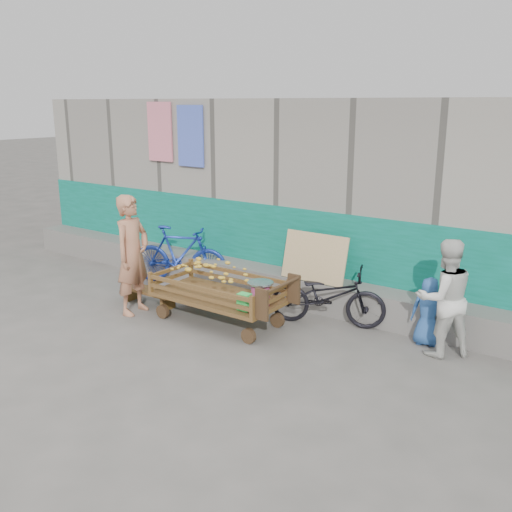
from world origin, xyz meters
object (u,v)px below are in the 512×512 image
Objects in this scene: banana_cart at (216,283)px; child at (428,312)px; vendor_man at (133,255)px; bicycle_blue at (180,255)px; bicycle_dark at (328,296)px; woman at (444,298)px; bench at (149,294)px.

child is at bearing 19.86° from banana_cart.
banana_cart is 1.15× the size of vendor_man.
bicycle_blue is at bearing -15.39° from child.
banana_cart is at bearing 5.32° from child.
banana_cart reaches higher than bicycle_dark.
woman is 0.91× the size of bicycle_dark.
child is 0.56× the size of bicycle_dark.
woman reaches higher than bench.
banana_cart is 1.30m from vendor_man.
vendor_man is 1.48m from bicycle_blue.
banana_cart is at bearing -81.27° from vendor_man.
banana_cart is at bearing 102.24° from bicycle_dark.
child is at bearing -79.38° from vendor_man.
vendor_man is at bearing -162.89° from banana_cart.
bench is 4.02m from child.
bicycle_blue is at bearing 147.93° from banana_cart.
child is (2.61, 0.94, -0.13)m from banana_cart.
woman is 0.88× the size of bicycle_blue.
vendor_man is 2.80m from bicycle_dark.
bench is 0.77m from vendor_man.
banana_cart reaches higher than bench.
bicycle_dark is (-1.33, -0.14, -0.02)m from child.
bicycle_blue is (-0.39, 1.38, -0.37)m from vendor_man.
bench is at bearing -0.40° from child.
bicycle_dark is (-1.57, 0.05, -0.30)m from woman.
child is at bearing -81.21° from woman.
woman is 1.64× the size of child.
vendor_man is 1.97× the size of child.
bicycle_blue is (-4.22, 0.06, 0.06)m from child.
bench is 1.08× the size of child.
bench is 2.70m from bicycle_dark.
banana_cart is 2.26× the size of child.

